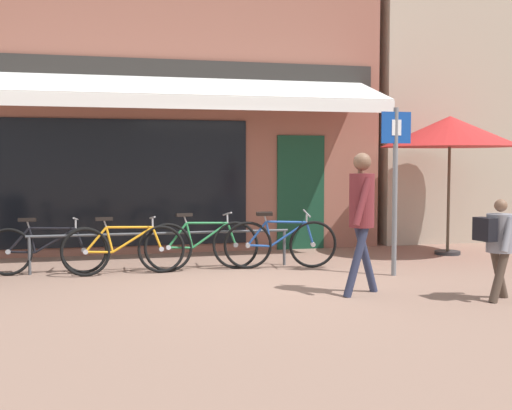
{
  "coord_description": "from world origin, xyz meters",
  "views": [
    {
      "loc": [
        -1.99,
        -8.25,
        1.61
      ],
      "look_at": [
        -0.05,
        -0.11,
        1.05
      ],
      "focal_mm": 45.0,
      "sensor_mm": 36.0,
      "label": 1
    }
  ],
  "objects_px": {
    "pedestrian_adult": "(362,206)",
    "cafe_parasol": "(450,132)",
    "bicycle_orange": "(124,249)",
    "pedestrian_child": "(498,238)",
    "bicycle_blue": "(280,243)",
    "parking_sign": "(395,173)",
    "bicycle_black": "(46,249)",
    "bicycle_green": "(202,244)"
  },
  "relations": [
    {
      "from": "bicycle_black",
      "to": "parking_sign",
      "type": "distance_m",
      "value": 5.1
    },
    {
      "from": "bicycle_blue",
      "to": "pedestrian_adult",
      "type": "bearing_deg",
      "value": -70.13
    },
    {
      "from": "pedestrian_child",
      "to": "pedestrian_adult",
      "type": "bearing_deg",
      "value": 145.09
    },
    {
      "from": "bicycle_orange",
      "to": "pedestrian_child",
      "type": "height_order",
      "value": "pedestrian_child"
    },
    {
      "from": "bicycle_black",
      "to": "pedestrian_child",
      "type": "distance_m",
      "value": 6.09
    },
    {
      "from": "pedestrian_adult",
      "to": "parking_sign",
      "type": "height_order",
      "value": "parking_sign"
    },
    {
      "from": "bicycle_orange",
      "to": "cafe_parasol",
      "type": "relative_size",
      "value": 0.73
    },
    {
      "from": "parking_sign",
      "to": "cafe_parasol",
      "type": "bearing_deg",
      "value": 43.06
    },
    {
      "from": "bicycle_orange",
      "to": "parking_sign",
      "type": "xyz_separation_m",
      "value": [
        3.74,
        -0.99,
        1.08
      ]
    },
    {
      "from": "bicycle_green",
      "to": "pedestrian_child",
      "type": "height_order",
      "value": "pedestrian_child"
    },
    {
      "from": "cafe_parasol",
      "to": "bicycle_blue",
      "type": "bearing_deg",
      "value": -166.45
    },
    {
      "from": "bicycle_green",
      "to": "bicycle_black",
      "type": "bearing_deg",
      "value": 173.33
    },
    {
      "from": "bicycle_black",
      "to": "bicycle_green",
      "type": "relative_size",
      "value": 0.99
    },
    {
      "from": "pedestrian_child",
      "to": "cafe_parasol",
      "type": "distance_m",
      "value": 4.02
    },
    {
      "from": "pedestrian_adult",
      "to": "pedestrian_child",
      "type": "xyz_separation_m",
      "value": [
        1.41,
        -0.68,
        -0.35
      ]
    },
    {
      "from": "pedestrian_adult",
      "to": "bicycle_orange",
      "type": "bearing_deg",
      "value": 134.71
    },
    {
      "from": "pedestrian_child",
      "to": "cafe_parasol",
      "type": "height_order",
      "value": "cafe_parasol"
    },
    {
      "from": "cafe_parasol",
      "to": "pedestrian_adult",
      "type": "bearing_deg",
      "value": -134.79
    },
    {
      "from": "pedestrian_child",
      "to": "bicycle_black",
      "type": "bearing_deg",
      "value": 140.98
    },
    {
      "from": "pedestrian_child",
      "to": "parking_sign",
      "type": "relative_size",
      "value": 0.5
    },
    {
      "from": "pedestrian_adult",
      "to": "cafe_parasol",
      "type": "distance_m",
      "value": 4.11
    },
    {
      "from": "bicycle_black",
      "to": "pedestrian_adult",
      "type": "xyz_separation_m",
      "value": [
        3.85,
        -2.35,
        0.72
      ]
    },
    {
      "from": "bicycle_blue",
      "to": "parking_sign",
      "type": "distance_m",
      "value": 2.0
    },
    {
      "from": "bicycle_orange",
      "to": "pedestrian_child",
      "type": "xyz_separation_m",
      "value": [
        4.18,
        -2.78,
        0.36
      ]
    },
    {
      "from": "parking_sign",
      "to": "bicycle_green",
      "type": "bearing_deg",
      "value": 156.91
    },
    {
      "from": "bicycle_orange",
      "to": "bicycle_blue",
      "type": "relative_size",
      "value": 1.02
    },
    {
      "from": "bicycle_orange",
      "to": "bicycle_black",
      "type": "bearing_deg",
      "value": 163.02
    },
    {
      "from": "bicycle_orange",
      "to": "bicycle_green",
      "type": "bearing_deg",
      "value": 2.3
    },
    {
      "from": "pedestrian_child",
      "to": "parking_sign",
      "type": "distance_m",
      "value": 1.98
    },
    {
      "from": "pedestrian_child",
      "to": "parking_sign",
      "type": "xyz_separation_m",
      "value": [
        -0.45,
        1.79,
        0.73
      ]
    },
    {
      "from": "pedestrian_adult",
      "to": "parking_sign",
      "type": "bearing_deg",
      "value": 40.65
    },
    {
      "from": "bicycle_blue",
      "to": "parking_sign",
      "type": "xyz_separation_m",
      "value": [
        1.42,
        -0.93,
        1.07
      ]
    },
    {
      "from": "bicycle_orange",
      "to": "cafe_parasol",
      "type": "xyz_separation_m",
      "value": [
        5.57,
        0.73,
        1.76
      ]
    },
    {
      "from": "bicycle_orange",
      "to": "parking_sign",
      "type": "relative_size",
      "value": 0.74
    },
    {
      "from": "bicycle_orange",
      "to": "pedestrian_child",
      "type": "distance_m",
      "value": 5.03
    },
    {
      "from": "bicycle_black",
      "to": "pedestrian_adult",
      "type": "distance_m",
      "value": 4.57
    },
    {
      "from": "bicycle_orange",
      "to": "parking_sign",
      "type": "height_order",
      "value": "parking_sign"
    },
    {
      "from": "bicycle_orange",
      "to": "bicycle_blue",
      "type": "xyz_separation_m",
      "value": [
        2.32,
        -0.06,
        0.02
      ]
    },
    {
      "from": "pedestrian_adult",
      "to": "cafe_parasol",
      "type": "height_order",
      "value": "cafe_parasol"
    },
    {
      "from": "pedestrian_adult",
      "to": "cafe_parasol",
      "type": "bearing_deg",
      "value": 36.99
    },
    {
      "from": "parking_sign",
      "to": "cafe_parasol",
      "type": "distance_m",
      "value": 2.6
    },
    {
      "from": "bicycle_blue",
      "to": "pedestrian_adult",
      "type": "height_order",
      "value": "pedestrian_adult"
    }
  ]
}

